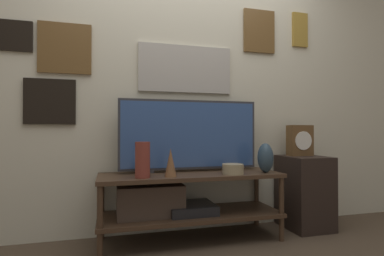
% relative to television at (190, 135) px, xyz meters
% --- Properties ---
extents(ground_plane, '(12.00, 12.00, 0.00)m').
position_rel_television_xyz_m(ground_plane, '(-0.02, -0.38, -0.82)').
color(ground_plane, '#4C3D2D').
extents(wall_back, '(6.40, 0.08, 2.70)m').
position_rel_television_xyz_m(wall_back, '(-0.03, 0.18, 0.54)').
color(wall_back, beige).
rests_on(wall_back, ground_plane).
extents(media_console, '(1.40, 0.47, 0.52)m').
position_rel_television_xyz_m(media_console, '(-0.13, -0.10, -0.49)').
color(media_console, '#422D1E').
rests_on(media_console, ground_plane).
extents(television, '(1.14, 0.05, 0.58)m').
position_rel_television_xyz_m(television, '(0.00, 0.00, 0.00)').
color(television, '#333338').
rests_on(television, media_console).
extents(vase_slim_bronze, '(0.09, 0.09, 0.20)m').
position_rel_television_xyz_m(vase_slim_bronze, '(-0.21, -0.23, -0.20)').
color(vase_slim_bronze, brown).
rests_on(vase_slim_bronze, media_console).
extents(vase_urn_stoneware, '(0.12, 0.14, 0.23)m').
position_rel_television_xyz_m(vase_urn_stoneware, '(0.56, -0.22, -0.18)').
color(vase_urn_stoneware, '#2D4251').
rests_on(vase_urn_stoneware, media_console).
extents(vase_tall_ceramic, '(0.10, 0.10, 0.25)m').
position_rel_television_xyz_m(vase_tall_ceramic, '(-0.41, -0.23, -0.17)').
color(vase_tall_ceramic, brown).
rests_on(vase_tall_ceramic, media_console).
extents(vase_wide_bowl, '(0.16, 0.16, 0.08)m').
position_rel_television_xyz_m(vase_wide_bowl, '(0.28, -0.23, -0.26)').
color(vase_wide_bowl, tan).
rests_on(vase_wide_bowl, media_console).
extents(candle_jar, '(0.07, 0.07, 0.11)m').
position_rel_television_xyz_m(candle_jar, '(-0.41, -0.07, -0.24)').
color(candle_jar, beige).
rests_on(candle_jar, media_console).
extents(side_table, '(0.35, 0.41, 0.63)m').
position_rel_television_xyz_m(side_table, '(1.02, -0.08, -0.51)').
color(side_table, black).
rests_on(side_table, ground_plane).
extents(mantel_clock, '(0.22, 0.11, 0.27)m').
position_rel_television_xyz_m(mantel_clock, '(1.02, -0.02, -0.05)').
color(mantel_clock, brown).
rests_on(mantel_clock, side_table).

